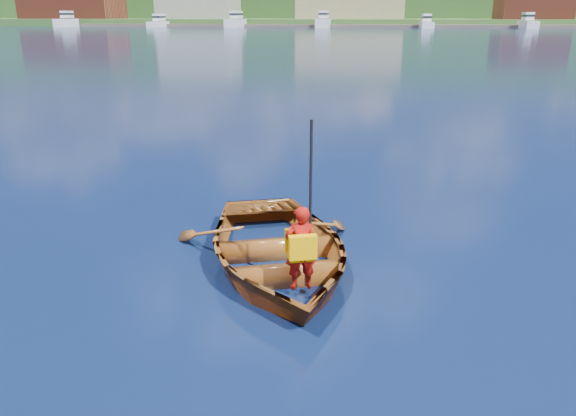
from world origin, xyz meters
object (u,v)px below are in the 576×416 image
at_px(child_paddler, 301,247).
at_px(marina_yachts, 323,22).
at_px(dock, 374,26).
at_px(rowboat, 277,249).

relative_size(child_paddler, marina_yachts, 0.01).
relative_size(child_paddler, dock, 0.01).
height_order(child_paddler, marina_yachts, marina_yachts).
bearing_deg(rowboat, child_paddler, -61.54).
distance_m(rowboat, child_paddler, 1.00).
xyz_separation_m(dock, marina_yachts, (-12.90, -4.72, 1.00)).
height_order(dock, marina_yachts, marina_yachts).
xyz_separation_m(child_paddler, marina_yachts, (-11.63, 144.08, 0.75)).
distance_m(rowboat, marina_yachts, 143.72).
bearing_deg(rowboat, dock, 89.34).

